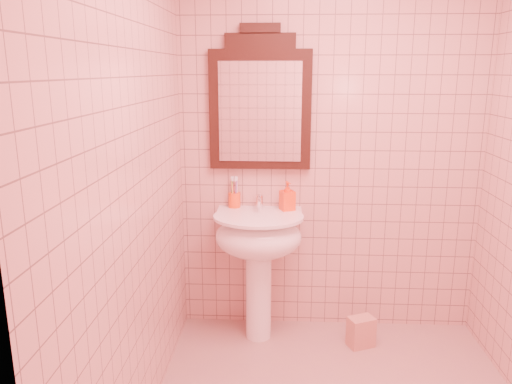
# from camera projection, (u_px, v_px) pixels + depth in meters

# --- Properties ---
(back_wall) EXTENTS (2.00, 0.02, 2.50)m
(back_wall) POSITION_uv_depth(u_px,v_px,m) (330.00, 150.00, 3.30)
(back_wall) COLOR #CD9A8F
(back_wall) RESTS_ON floor
(pedestal_sink) EXTENTS (0.58, 0.58, 0.86)m
(pedestal_sink) POSITION_uv_depth(u_px,v_px,m) (258.00, 245.00, 3.24)
(pedestal_sink) COLOR white
(pedestal_sink) RESTS_ON floor
(faucet) EXTENTS (0.04, 0.16, 0.11)m
(faucet) POSITION_uv_depth(u_px,v_px,m) (259.00, 201.00, 3.31)
(faucet) COLOR white
(faucet) RESTS_ON pedestal_sink
(mirror) EXTENTS (0.66, 0.06, 0.92)m
(mirror) POSITION_uv_depth(u_px,v_px,m) (260.00, 104.00, 3.22)
(mirror) COLOR black
(mirror) RESTS_ON back_wall
(toothbrush_cup) EXTENTS (0.08, 0.08, 0.19)m
(toothbrush_cup) POSITION_uv_depth(u_px,v_px,m) (234.00, 200.00, 3.36)
(toothbrush_cup) COLOR #FF4C15
(toothbrush_cup) RESTS_ON pedestal_sink
(soap_dispenser) EXTENTS (0.11, 0.11, 0.19)m
(soap_dispenser) POSITION_uv_depth(u_px,v_px,m) (287.00, 196.00, 3.29)
(soap_dispenser) COLOR #F64214
(soap_dispenser) RESTS_ON pedestal_sink
(towel) EXTENTS (0.19, 0.17, 0.20)m
(towel) POSITION_uv_depth(u_px,v_px,m) (361.00, 332.00, 3.26)
(towel) COLOR tan
(towel) RESTS_ON floor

